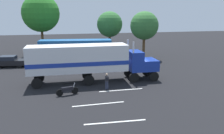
{
  "coord_description": "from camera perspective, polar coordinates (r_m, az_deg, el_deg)",
  "views": [
    {
      "loc": [
        -8.33,
        -23.89,
        7.45
      ],
      "look_at": [
        -2.77,
        -0.2,
        1.6
      ],
      "focal_mm": 36.12,
      "sensor_mm": 36.0,
      "label": 1
    }
  ],
  "objects": [
    {
      "name": "lane_stripe_mid",
      "position": [
        19.17,
        -3.42,
        -9.36
      ],
      "size": [
        4.4,
        0.21,
        0.01
      ],
      "primitive_type": "cube",
      "rotation": [
        0.0,
        0.0,
        0.01
      ],
      "color": "silver",
      "rests_on": "ground_plane"
    },
    {
      "name": "tree_right",
      "position": [
        37.47,
        8.2,
        10.3
      ],
      "size": [
        4.58,
        4.58,
        7.75
      ],
      "color": "brown",
      "rests_on": "ground_plane"
    },
    {
      "name": "tree_left",
      "position": [
        43.07,
        -17.61,
        12.82
      ],
      "size": [
        6.63,
        6.63,
        10.71
      ],
      "color": "brown",
      "rests_on": "ground_plane"
    },
    {
      "name": "lane_stripe_near",
      "position": [
        22.45,
        2.32,
        -5.86
      ],
      "size": [
        4.4,
        0.2,
        0.01
      ],
      "primitive_type": "cube",
      "rotation": [
        0.0,
        0.0,
        -0.01
      ],
      "color": "silver",
      "rests_on": "ground_plane"
    },
    {
      "name": "person_bystander",
      "position": [
        22.46,
        -1.32,
        -3.46
      ],
      "size": [
        0.34,
        0.46,
        1.63
      ],
      "color": "#2D3347",
      "rests_on": "ground_plane"
    },
    {
      "name": "semi_truck",
      "position": [
        24.44,
        -5.95,
        1.82
      ],
      "size": [
        14.23,
        2.95,
        4.5
      ],
      "color": "#193399",
      "rests_on": "ground_plane"
    },
    {
      "name": "motorcycle",
      "position": [
        21.39,
        -11.22,
        -5.77
      ],
      "size": [
        2.08,
        0.57,
        1.12
      ],
      "color": "black",
      "rests_on": "ground_plane"
    },
    {
      "name": "parked_bus",
      "position": [
        35.72,
        -9.14,
        4.68
      ],
      "size": [
        11.23,
        3.88,
        3.4
      ],
      "color": "#1E5999",
      "rests_on": "ground_plane"
    },
    {
      "name": "lane_stripe_far",
      "position": [
        16.24,
        0.86,
        -13.77
      ],
      "size": [
        4.4,
        0.42,
        0.01
      ],
      "primitive_type": "cube",
      "rotation": [
        0.0,
        0.0,
        -0.06
      ],
      "color": "silver",
      "rests_on": "ground_plane"
    },
    {
      "name": "tree_center",
      "position": [
        43.05,
        -0.61,
        10.74
      ],
      "size": [
        4.79,
        4.79,
        7.78
      ],
      "color": "brown",
      "rests_on": "ground_plane"
    },
    {
      "name": "parked_car",
      "position": [
        34.95,
        -24.55,
        1.33
      ],
      "size": [
        4.6,
        2.35,
        1.57
      ],
      "color": "black",
      "rests_on": "ground_plane"
    },
    {
      "name": "ground_plane",
      "position": [
        26.38,
        5.78,
        -2.96
      ],
      "size": [
        120.0,
        120.0,
        0.0
      ],
      "primitive_type": "plane",
      "color": "black"
    }
  ]
}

